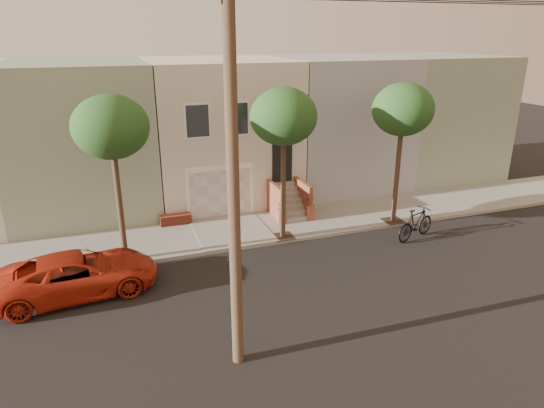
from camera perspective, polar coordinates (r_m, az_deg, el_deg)
name	(u,v)px	position (r m, az deg, el deg)	size (l,w,h in m)	color
ground	(296,286)	(17.11, 2.82, -9.76)	(90.00, 90.00, 0.00)	black
sidewalk	(251,229)	(21.60, -2.57, -2.98)	(40.00, 3.70, 0.15)	gray
house_row	(217,127)	(26.01, -6.55, 9.07)	(33.10, 11.70, 7.00)	beige
tree_left	(111,128)	(17.90, -18.65, 8.55)	(2.70, 2.57, 6.30)	#2D2116
tree_mid	(284,118)	(19.14, 1.40, 10.24)	(2.70, 2.57, 6.30)	#2D2116
tree_right	(403,110)	(21.70, 15.33, 10.70)	(2.70, 2.57, 6.30)	#2D2116
pickup_truck	(78,274)	(17.60, -22.10, -7.75)	(2.41, 5.23, 1.45)	#B12612
motorcycle	(416,224)	(21.43, 16.77, -2.24)	(0.66, 2.33, 1.40)	black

